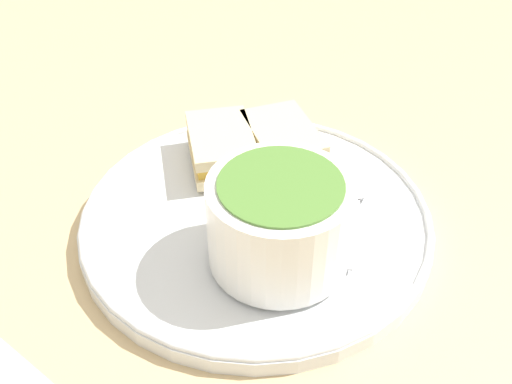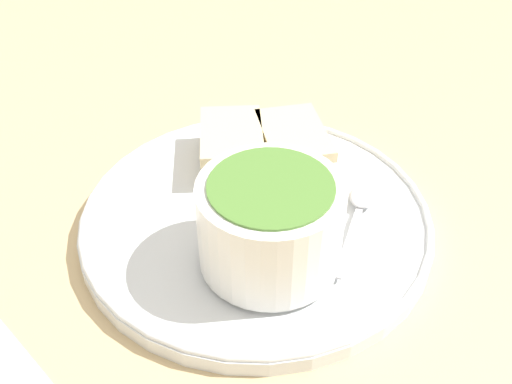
{
  "view_description": "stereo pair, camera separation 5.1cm",
  "coord_description": "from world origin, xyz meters",
  "px_view_note": "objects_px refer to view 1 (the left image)",
  "views": [
    {
      "loc": [
        0.28,
        -0.27,
        0.37
      ],
      "look_at": [
        0.0,
        0.0,
        0.04
      ],
      "focal_mm": 42.0,
      "sensor_mm": 36.0,
      "label": 1
    },
    {
      "loc": [
        0.31,
        -0.24,
        0.37
      ],
      "look_at": [
        0.0,
        0.0,
        0.04
      ],
      "focal_mm": 42.0,
      "sensor_mm": 36.0,
      "label": 2
    }
  ],
  "objects_px": {
    "soup_bowl": "(280,221)",
    "sandwich_half_near": "(283,142)",
    "spoon": "(358,194)",
    "sandwich_half_far": "(221,147)"
  },
  "relations": [
    {
      "from": "spoon",
      "to": "sandwich_half_far",
      "type": "distance_m",
      "value": 0.14
    },
    {
      "from": "sandwich_half_near",
      "to": "sandwich_half_far",
      "type": "distance_m",
      "value": 0.06
    },
    {
      "from": "sandwich_half_near",
      "to": "sandwich_half_far",
      "type": "xyz_separation_m",
      "value": [
        -0.04,
        -0.05,
        0.0
      ]
    },
    {
      "from": "spoon",
      "to": "sandwich_half_near",
      "type": "bearing_deg",
      "value": 57.63
    },
    {
      "from": "soup_bowl",
      "to": "sandwich_half_near",
      "type": "bearing_deg",
      "value": 132.16
    },
    {
      "from": "sandwich_half_far",
      "to": "soup_bowl",
      "type": "bearing_deg",
      "value": -22.9
    },
    {
      "from": "soup_bowl",
      "to": "spoon",
      "type": "height_order",
      "value": "soup_bowl"
    },
    {
      "from": "soup_bowl",
      "to": "spoon",
      "type": "bearing_deg",
      "value": 90.38
    },
    {
      "from": "soup_bowl",
      "to": "sandwich_half_near",
      "type": "xyz_separation_m",
      "value": [
        -0.09,
        0.1,
        -0.02
      ]
    },
    {
      "from": "spoon",
      "to": "sandwich_half_near",
      "type": "xyz_separation_m",
      "value": [
        -0.09,
        -0.0,
        0.01
      ]
    }
  ]
}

